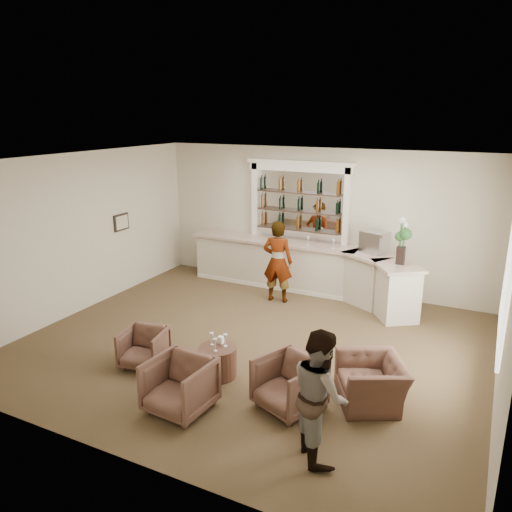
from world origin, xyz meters
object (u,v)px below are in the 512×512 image
Objects in this scene: armchair_far at (371,382)px; bar_counter at (305,268)px; cocktail_table at (218,361)px; armchair_left at (144,347)px; flower_vase at (402,238)px; espresso_machine at (375,242)px; armchair_right at (289,384)px; sommelier at (278,262)px; armchair_center at (180,385)px; guest at (320,394)px.

bar_counter is at bearing -175.53° from armchair_far.
armchair_left reaches higher than cocktail_table.
cocktail_table is 0.59× the size of armchair_far.
flower_vase reaches higher than bar_counter.
espresso_machine is (1.39, 4.34, 1.12)m from cocktail_table.
bar_counter is at bearing -156.17° from espresso_machine.
armchair_right is at bearing -12.97° from armchair_left.
armchair_right is at bearing 108.60° from sommelier.
sommelier is at bearing 100.73° from armchair_center.
armchair_right is (-0.71, 0.76, -0.45)m from guest.
cocktail_table is at bearing -170.94° from armchair_right.
bar_counter is at bearing -14.61° from guest.
armchair_right is at bearing -99.80° from flower_vase.
espresso_machine reaches higher than bar_counter.
bar_counter is 6.82× the size of armchair_right.
sommelier is at bearing 138.88° from armchair_right.
bar_counter reaches higher than cocktail_table.
armchair_left is (-1.09, -4.51, -0.25)m from bar_counter.
bar_counter is 4.84m from armchair_right.
sommelier is 3.82m from armchair_left.
guest is 1.54m from armchair_far.
guest is at bearing -40.22° from armchair_far.
sommelier reaches higher than cocktail_table.
guest is (2.08, -1.09, 0.58)m from cocktail_table.
guest is 1.94× the size of armchair_center.
armchair_far is (2.55, -3.92, -0.24)m from bar_counter.
cocktail_table is 0.70× the size of armchair_center.
guest is 1.64× the size of armchair_far.
armchair_right is (1.54, -4.58, -0.19)m from bar_counter.
flower_vase reaches higher than armchair_center.
bar_counter is 8.08× the size of armchair_left.
espresso_machine is (2.66, 4.59, 1.05)m from armchair_left.
cocktail_table is 0.64× the size of flower_vase.
armchair_center is at bearing -89.27° from cocktail_table.
bar_counter is at bearing 96.22° from armchair_center.
sommelier reaches higher than bar_counter.
armchair_far is at bearing -55.55° from espresso_machine.
armchair_far is 1.94× the size of espresso_machine.
guest is 5.50m from espresso_machine.
armchair_center is 5.35m from flower_vase.
guest is (2.25, -5.35, 0.26)m from bar_counter.
armchair_center is 0.84× the size of armchair_far.
armchair_left is at bearing -130.05° from flower_vase.
sommelier is at bearing -7.82° from guest.
sommelier is at bearing 67.05° from armchair_left.
armchair_far is (2.36, 1.40, -0.06)m from armchair_center.
guest is 2.35× the size of armchair_left.
bar_counter is 2.55m from flower_vase.
armchair_left is (-3.35, 0.84, -0.51)m from guest.
armchair_right is (1.35, 0.74, -0.01)m from armchair_center.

